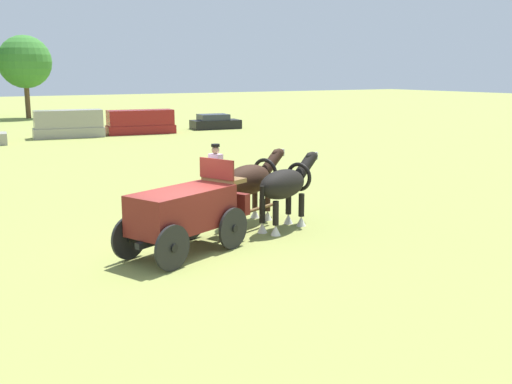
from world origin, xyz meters
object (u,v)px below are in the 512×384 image
at_px(parked_vehicle_d, 69,124).
at_px(parked_vehicle_f, 215,122).
at_px(draft_horse_off, 285,185).
at_px(parked_vehicle_e, 141,122).
at_px(draft_horse_near, 251,181).
at_px(show_wagon, 186,210).

xyz_separation_m(parked_vehicle_d, parked_vehicle_f, (12.15, 0.63, -0.43)).
bearing_deg(draft_horse_off, parked_vehicle_e, 78.09).
xyz_separation_m(draft_horse_near, parked_vehicle_f, (13.48, 29.10, -0.80)).
bearing_deg(draft_horse_near, parked_vehicle_e, 76.63).
relative_size(draft_horse_off, parked_vehicle_d, 0.57).
xyz_separation_m(show_wagon, parked_vehicle_d, (4.45, 30.45, -0.18)).
height_order(draft_horse_off, parked_vehicle_e, draft_horse_off).
bearing_deg(parked_vehicle_e, parked_vehicle_f, 6.21).
bearing_deg(draft_horse_off, show_wagon, -167.87).
height_order(show_wagon, parked_vehicle_e, show_wagon).
relative_size(draft_horse_near, parked_vehicle_d, 0.57).
xyz_separation_m(show_wagon, parked_vehicle_e, (9.85, 30.35, -0.26)).
relative_size(show_wagon, draft_horse_off, 1.94).
bearing_deg(show_wagon, parked_vehicle_f, 61.90).
relative_size(parked_vehicle_d, parked_vehicle_e, 0.96).
distance_m(draft_horse_off, parked_vehicle_f, 32.97).
bearing_deg(show_wagon, draft_horse_near, 32.40).
bearing_deg(parked_vehicle_d, draft_horse_off, -91.61).
distance_m(draft_horse_off, parked_vehicle_e, 30.22).
bearing_deg(draft_horse_near, parked_vehicle_f, 65.14).
relative_size(show_wagon, parked_vehicle_d, 1.11).
distance_m(show_wagon, draft_horse_off, 3.70).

